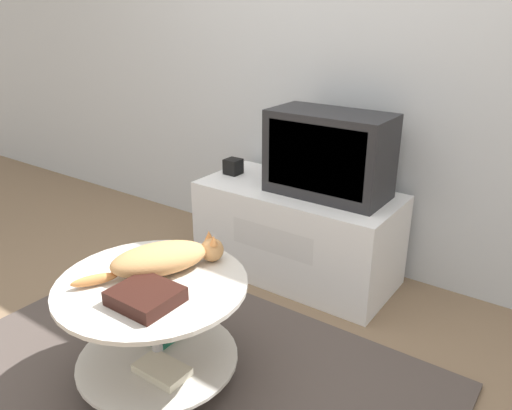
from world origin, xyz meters
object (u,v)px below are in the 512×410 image
object	(u,v)px
tv	(329,154)
speaker	(233,166)
cat	(163,258)
dvd_box	(146,296)

from	to	relation	value
tv	speaker	world-z (taller)	tv
tv	cat	world-z (taller)	tv
tv	dvd_box	distance (m)	1.26
tv	speaker	size ratio (longest dim) A/B	6.92
tv	dvd_box	bearing A→B (deg)	-92.67
speaker	dvd_box	xyz separation A→B (m)	(0.56, -1.22, -0.06)
tv	dvd_box	world-z (taller)	tv
speaker	dvd_box	size ratio (longest dim) A/B	0.40
tv	cat	distance (m)	1.07
tv	cat	size ratio (longest dim) A/B	1.15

